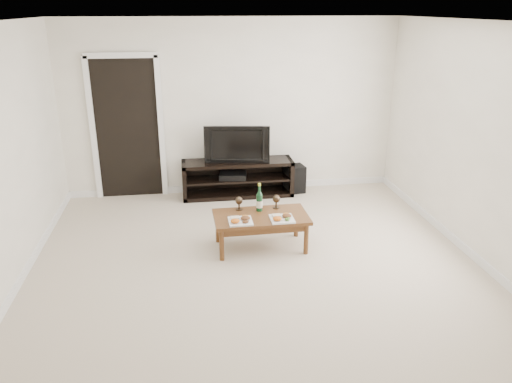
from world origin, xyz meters
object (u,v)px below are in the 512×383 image
object	(u,v)px
coffee_table	(261,232)
television	(237,143)
media_console	(238,178)
subwoofer	(295,179)

from	to	relation	value
coffee_table	television	bearing A→B (deg)	92.52
media_console	television	distance (m)	0.55
subwoofer	media_console	bearing A→B (deg)	174.04
media_console	subwoofer	distance (m)	0.90
television	coffee_table	world-z (taller)	television
media_console	subwoofer	world-z (taller)	media_console
media_console	television	bearing A→B (deg)	0.00
television	coffee_table	bearing A→B (deg)	-79.25
subwoofer	coffee_table	xyz separation A→B (m)	(-0.82, -1.84, -0.00)
television	subwoofer	distance (m)	1.09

